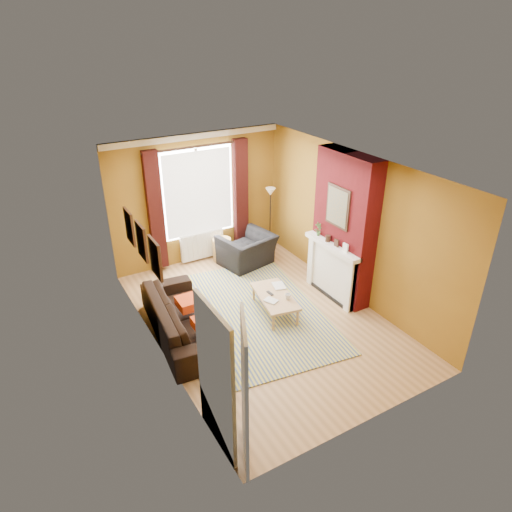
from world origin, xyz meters
name	(u,v)px	position (x,y,z in m)	size (l,w,h in m)	color
ground	(263,318)	(0.00, 0.00, 0.00)	(5.50, 5.50, 0.00)	#976E44
room_walls	(286,236)	(0.64, 0.27, 1.39)	(3.82, 5.54, 2.83)	#89601A
striped_rug	(247,314)	(-0.20, 0.25, 0.01)	(3.01, 3.87, 0.02)	navy
sofa	(182,318)	(-1.42, 0.26, 0.34)	(2.35, 0.92, 0.69)	black
armchair	(247,250)	(0.74, 1.94, 0.35)	(1.08, 0.94, 0.70)	black
coffee_table	(275,297)	(0.27, 0.04, 0.34)	(0.77, 1.22, 0.38)	tan
wicker_stool	(222,250)	(0.36, 2.40, 0.26)	(0.49, 0.49, 0.52)	olive
floor_lamp	(270,202)	(1.55, 2.30, 1.20)	(0.26, 0.26, 1.52)	black
book_a	(268,303)	(0.03, -0.13, 0.39)	(0.17, 0.23, 0.02)	#999999
book_b	(273,286)	(0.40, 0.29, 0.39)	(0.21, 0.29, 0.02)	#999999
mug	(288,297)	(0.40, -0.19, 0.43)	(0.11, 0.11, 0.10)	#999999
tv_remote	(270,293)	(0.22, 0.12, 0.39)	(0.06, 0.16, 0.02)	black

